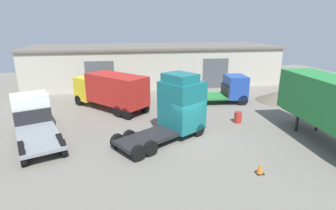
{
  "coord_description": "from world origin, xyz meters",
  "views": [
    {
      "loc": [
        -4.22,
        -16.02,
        7.46
      ],
      "look_at": [
        -0.96,
        2.77,
        1.6
      ],
      "focal_mm": 28.0,
      "sensor_mm": 36.0,
      "label": 1
    }
  ],
  "objects_px": {
    "box_truck_yellow": "(110,89)",
    "traffic_cone": "(260,169)",
    "tractor_unit_teal": "(177,107)",
    "oil_drum": "(238,117)",
    "flatbed_truck_white": "(33,117)",
    "gravel_pile": "(279,96)",
    "flatbed_truck_blue": "(224,90)"
  },
  "relations": [
    {
      "from": "box_truck_yellow",
      "to": "traffic_cone",
      "type": "bearing_deg",
      "value": 169.87
    },
    {
      "from": "tractor_unit_teal",
      "to": "oil_drum",
      "type": "relative_size",
      "value": 7.53
    },
    {
      "from": "box_truck_yellow",
      "to": "flatbed_truck_white",
      "type": "bearing_deg",
      "value": 91.03
    },
    {
      "from": "gravel_pile",
      "to": "traffic_cone",
      "type": "relative_size",
      "value": 8.34
    },
    {
      "from": "flatbed_truck_white",
      "to": "box_truck_yellow",
      "type": "xyz_separation_m",
      "value": [
        5.15,
        4.94,
        0.55
      ]
    },
    {
      "from": "flatbed_truck_white",
      "to": "tractor_unit_teal",
      "type": "bearing_deg",
      "value": -122.66
    },
    {
      "from": "flatbed_truck_white",
      "to": "gravel_pile",
      "type": "distance_m",
      "value": 22.41
    },
    {
      "from": "flatbed_truck_white",
      "to": "flatbed_truck_blue",
      "type": "bearing_deg",
      "value": -93.89
    },
    {
      "from": "flatbed_truck_white",
      "to": "flatbed_truck_blue",
      "type": "relative_size",
      "value": 0.98
    },
    {
      "from": "tractor_unit_teal",
      "to": "flatbed_truck_blue",
      "type": "height_order",
      "value": "tractor_unit_teal"
    },
    {
      "from": "gravel_pile",
      "to": "oil_drum",
      "type": "relative_size",
      "value": 5.21
    },
    {
      "from": "flatbed_truck_blue",
      "to": "box_truck_yellow",
      "type": "relative_size",
      "value": 1.05
    },
    {
      "from": "flatbed_truck_blue",
      "to": "oil_drum",
      "type": "relative_size",
      "value": 8.63
    },
    {
      "from": "gravel_pile",
      "to": "flatbed_truck_white",
      "type": "bearing_deg",
      "value": -167.65
    },
    {
      "from": "flatbed_truck_white",
      "to": "oil_drum",
      "type": "distance_m",
      "value": 15.18
    },
    {
      "from": "box_truck_yellow",
      "to": "traffic_cone",
      "type": "distance_m",
      "value": 14.9
    },
    {
      "from": "flatbed_truck_white",
      "to": "gravel_pile",
      "type": "bearing_deg",
      "value": -99.56
    },
    {
      "from": "tractor_unit_teal",
      "to": "gravel_pile",
      "type": "distance_m",
      "value": 13.8
    },
    {
      "from": "oil_drum",
      "to": "flatbed_truck_white",
      "type": "bearing_deg",
      "value": 178.9
    },
    {
      "from": "flatbed_truck_blue",
      "to": "oil_drum",
      "type": "xyz_separation_m",
      "value": [
        -1.0,
        -5.54,
        -0.86
      ]
    },
    {
      "from": "flatbed_truck_white",
      "to": "box_truck_yellow",
      "type": "height_order",
      "value": "box_truck_yellow"
    },
    {
      "from": "tractor_unit_teal",
      "to": "flatbed_truck_blue",
      "type": "xyz_separation_m",
      "value": [
        6.25,
        7.13,
        -0.75
      ]
    },
    {
      "from": "tractor_unit_teal",
      "to": "flatbed_truck_white",
      "type": "bearing_deg",
      "value": 136.63
    },
    {
      "from": "flatbed_truck_white",
      "to": "traffic_cone",
      "type": "distance_m",
      "value": 15.18
    },
    {
      "from": "gravel_pile",
      "to": "traffic_cone",
      "type": "xyz_separation_m",
      "value": [
        -8.74,
        -12.32,
        -0.26
      ]
    },
    {
      "from": "tractor_unit_teal",
      "to": "oil_drum",
      "type": "distance_m",
      "value": 5.72
    },
    {
      "from": "tractor_unit_teal",
      "to": "gravel_pile",
      "type": "bearing_deg",
      "value": -3.51
    },
    {
      "from": "box_truck_yellow",
      "to": "gravel_pile",
      "type": "bearing_deg",
      "value": -133.29
    },
    {
      "from": "flatbed_truck_white",
      "to": "oil_drum",
      "type": "height_order",
      "value": "flatbed_truck_white"
    },
    {
      "from": "flatbed_truck_blue",
      "to": "traffic_cone",
      "type": "xyz_separation_m",
      "value": [
        -3.01,
        -12.78,
        -1.05
      ]
    },
    {
      "from": "flatbed_truck_white",
      "to": "oil_drum",
      "type": "xyz_separation_m",
      "value": [
        15.15,
        -0.29,
        -0.88
      ]
    },
    {
      "from": "tractor_unit_teal",
      "to": "oil_drum",
      "type": "height_order",
      "value": "tractor_unit_teal"
    }
  ]
}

